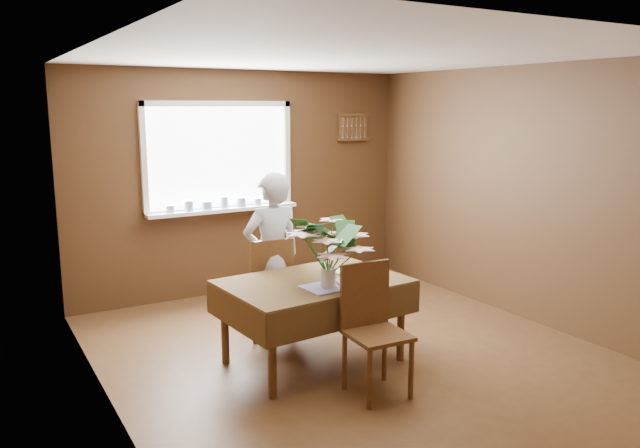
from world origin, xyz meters
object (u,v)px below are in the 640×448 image
chair_far (269,284)px  seated_woman (272,257)px  flower_bouquet (328,245)px  chair_near (372,323)px  dining_table (313,290)px

chair_far → seated_woman: (0.03, -0.03, 0.25)m
seated_woman → flower_bouquet: bearing=91.8°
chair_far → seated_woman: seated_woman is taller
chair_far → chair_near: bearing=104.5°
dining_table → flower_bouquet: flower_bouquet is taller
seated_woman → chair_near: bearing=95.7°
dining_table → flower_bouquet: bearing=-94.4°
chair_near → seated_woman: size_ratio=0.63×
dining_table → chair_near: bearing=-84.4°
dining_table → seated_woman: size_ratio=0.99×
chair_far → chair_near: (0.19, -1.37, 0.01)m
chair_far → dining_table: bearing=102.7°
chair_far → seated_woman: size_ratio=0.61×
chair_far → seated_woman: 0.26m
dining_table → flower_bouquet: 0.49m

